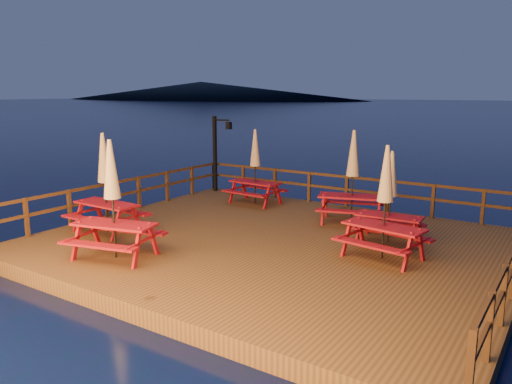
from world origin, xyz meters
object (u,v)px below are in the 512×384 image
picnic_table_1 (113,198)px  picnic_table_2 (105,181)px  lamp_post (218,147)px  picnic_table_0 (255,165)px

picnic_table_1 → picnic_table_2: 2.40m
lamp_post → picnic_table_2: lamp_post is taller
lamp_post → picnic_table_1: bearing=-69.5°
picnic_table_0 → picnic_table_2: size_ratio=0.94×
picnic_table_0 → picnic_table_2: picnic_table_2 is taller
picnic_table_0 → picnic_table_2: (-1.48, -5.40, 0.10)m
picnic_table_2 → picnic_table_1: bearing=-34.9°
picnic_table_0 → picnic_table_1: size_ratio=0.93×
lamp_post → picnic_table_0: 2.71m
lamp_post → picnic_table_1: lamp_post is taller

